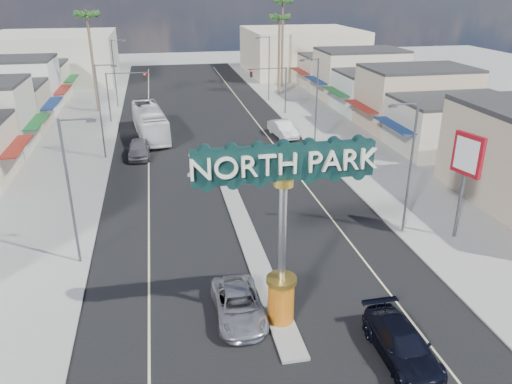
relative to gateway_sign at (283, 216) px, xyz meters
name	(u,v)px	position (x,y,z in m)	size (l,w,h in m)	color
ground	(214,152)	(0.00, 28.02, -5.93)	(160.00, 160.00, 0.00)	gray
road	(214,152)	(0.00, 28.02, -5.92)	(20.00, 120.00, 0.01)	black
median_island	(241,219)	(0.00, 12.02, -5.85)	(1.30, 30.00, 0.16)	gray
sidewalk_left	(69,160)	(-14.00, 28.02, -5.87)	(8.00, 120.00, 0.12)	gray
sidewalk_right	(345,143)	(14.00, 28.02, -5.87)	(8.00, 120.00, 0.12)	gray
storefront_row_right	(384,89)	(24.00, 41.02, -2.93)	(12.00, 42.00, 6.00)	#B7B29E
backdrop_far_left	(55,57)	(-22.00, 73.02, -1.93)	(20.00, 20.00, 8.00)	#B7B29E
backdrop_far_right	(301,51)	(22.00, 73.02, -1.93)	(20.00, 20.00, 8.00)	beige
gateway_sign	(283,216)	(0.00, 0.00, 0.00)	(8.20, 1.50, 9.15)	#C5420F
traffic_signal_left	(123,87)	(-9.18, 42.02, -1.65)	(5.09, 0.45, 6.00)	#47474C
traffic_signal_right	(272,82)	(9.18, 42.02, -1.65)	(5.09, 0.45, 6.00)	#47474C
streetlight_l_near	(72,186)	(-10.43, 8.02, -0.86)	(2.03, 0.22, 9.00)	#47474C
streetlight_l_mid	(101,107)	(-10.43, 28.02, -0.86)	(2.03, 0.22, 9.00)	#47474C
streetlight_l_far	(115,70)	(-10.43, 50.02, -0.86)	(2.03, 0.22, 9.00)	#47474C
streetlight_r_near	(409,162)	(10.43, 8.02, -0.86)	(2.03, 0.22, 9.00)	#47474C
streetlight_r_mid	(315,98)	(10.43, 28.02, -0.86)	(2.03, 0.22, 9.00)	#47474C
streetlight_r_far	(268,65)	(10.43, 50.02, -0.86)	(2.03, 0.22, 9.00)	#47474C
palm_left_far	(87,21)	(-13.00, 48.02, 5.57)	(2.60, 2.60, 13.10)	brown
palm_right_mid	(280,22)	(13.00, 54.02, 4.67)	(2.60, 2.60, 12.10)	brown
palm_right_far	(283,7)	(15.00, 60.02, 6.46)	(2.60, 2.60, 14.10)	brown
suv_left	(238,305)	(-2.00, 0.87, -5.22)	(2.36, 5.11, 1.42)	#ADAEB2
suv_right	(402,344)	(4.73, -3.58, -5.16)	(2.14, 5.27, 1.53)	black
car_parked_left	(139,149)	(-7.37, 27.86, -5.06)	(2.04, 5.07, 1.73)	slate
car_parked_right	(283,129)	(8.16, 32.07, -5.07)	(1.83, 5.24, 1.73)	silver
city_bus	(150,122)	(-6.23, 34.93, -4.30)	(2.73, 11.69, 3.25)	white
bank_pylon_sign	(467,161)	(13.57, 6.51, -0.46)	(0.85, 2.20, 7.07)	#47474C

